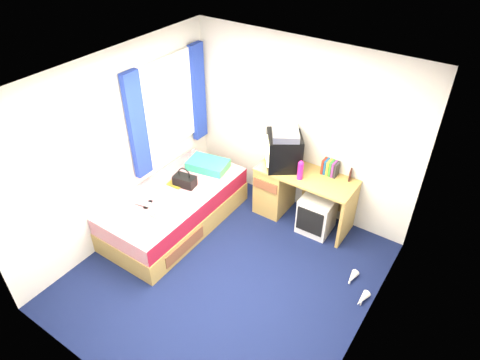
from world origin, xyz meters
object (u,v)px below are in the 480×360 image
Objects in this scene: storage_cube at (317,214)px; magazine at (179,182)px; towel at (171,211)px; water_bottle at (143,203)px; white_heels at (357,288)px; aerosol_can at (301,162)px; remote_control at (148,204)px; crt_tv at (284,151)px; bed at (175,208)px; pink_water_bottle at (300,171)px; desk at (287,188)px; vcr at (285,132)px; handbag at (185,180)px; colour_swatch_fan at (152,214)px; pillow at (208,165)px; picture_frame at (350,175)px.

magazine is (-1.70, -0.76, 0.29)m from storage_cube.
water_bottle is at bearing -169.25° from towel.
towel is 0.66× the size of white_heels.
aerosol_can is 2.04m from remote_control.
remote_control is (-1.09, -1.45, -0.43)m from crt_tv.
aerosol_can is (1.23, 1.15, 0.57)m from bed.
bed is 8.41× the size of pink_water_bottle.
desk is 0.46m from aerosol_can.
bed is 3.19× the size of crt_tv.
pink_water_bottle is at bearing 42.57° from water_bottle.
storage_cube is 1.12× the size of vcr.
magazine is at bearing 166.50° from handbag.
desk is 0.55m from storage_cube.
colour_swatch_fan is at bearing -162.06° from white_heels.
pink_water_bottle is at bearing 24.72° from remote_control.
crt_tv is 1.86m from colour_swatch_fan.
storage_cube is at bearing -10.43° from desk.
desk is 1.93m from water_bottle.
pillow is at bearing 81.79° from water_bottle.
desk reaches higher than bed.
water_bottle is (-1.74, -1.39, 0.31)m from storage_cube.
desk is at bearing 59.52° from towel.
pink_water_bottle is 1.49× the size of remote_control.
crt_tv is 4.48× the size of picture_frame.
bed is at bearing -76.70° from vcr.
magazine is at bearing -164.66° from picture_frame.
aerosol_can is 1.64m from magazine.
towel is (-1.35, -1.32, 0.33)m from storage_cube.
crt_tv is 1.36m from handbag.
colour_swatch_fan is (-1.78, -1.76, -0.27)m from picture_frame.
picture_frame is at bearing 66.92° from crt_tv.
colour_swatch_fan is 0.49× the size of white_heels.
crt_tv is at bearing -159.39° from aerosol_can.
storage_cube is 1.86× the size of magazine.
handbag is (-1.58, -0.77, 0.36)m from storage_cube.
picture_frame reaches higher than remote_control.
picture_frame is at bearing 69.82° from vcr.
desk is 0.90m from picture_frame.
vcr is at bearing 177.41° from desk.
vcr is at bearing 179.96° from picture_frame.
pink_water_bottle is (0.33, -0.15, -0.39)m from vcr.
bed is 6.76× the size of towel.
storage_cube is at bearing 141.77° from white_heels.
handbag is 1.56× the size of water_bottle.
white_heels is (1.39, -0.78, -0.37)m from desk.
aerosol_can is 0.66× the size of magazine.
colour_swatch_fan reaches higher than white_heels.
handbag is at bearing -81.65° from vcr.
bed is 0.77m from pillow.
vcr is 1.99m from water_bottle.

